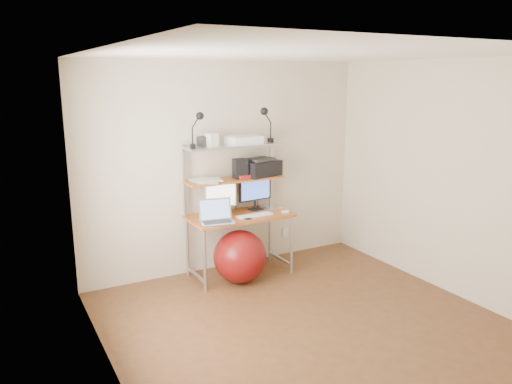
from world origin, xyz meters
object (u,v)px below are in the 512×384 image
monitor_silver (220,197)px  monitor_black (255,191)px  laptop (216,217)px  printer (261,167)px  exercise_ball (240,257)px

monitor_silver → monitor_black: monitor_black is taller
laptop → printer: printer is taller
monitor_silver → exercise_ball: size_ratio=0.67×
monitor_black → exercise_ball: bearing=-143.0°
monitor_black → exercise_ball: (-0.38, -0.33, -0.66)m
monitor_silver → printer: bearing=23.2°
monitor_silver → printer: printer is taller
monitor_silver → exercise_ball: (0.10, -0.29, -0.65)m
printer → monitor_black: bearing=168.9°
monitor_black → laptop: monitor_black is taller
printer → exercise_ball: 1.10m
monitor_silver → exercise_ball: monitor_silver is taller
exercise_ball → laptop: bearing=167.6°
monitor_silver → monitor_black: (0.48, 0.04, 0.00)m
printer → exercise_ball: size_ratio=0.82×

